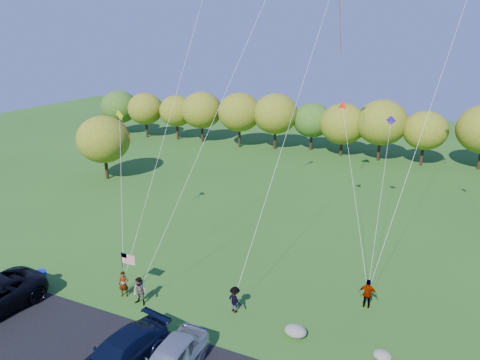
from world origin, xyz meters
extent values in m
plane|color=#295A19|center=(0.00, 0.00, 0.00)|extent=(140.00, 140.00, 0.00)
cylinder|color=#332412|center=(-34.35, 37.22, 1.16)|extent=(0.36, 0.36, 2.33)
ellipsoid|color=#2C5A18|center=(-34.35, 37.22, 4.30)|extent=(6.07, 6.07, 5.47)
cylinder|color=#332412|center=(-30.24, 37.57, 1.23)|extent=(0.36, 0.36, 2.46)
ellipsoid|color=#396F1B|center=(-30.24, 37.57, 4.15)|extent=(5.21, 5.21, 4.69)
cylinder|color=#332412|center=(-24.96, 39.25, 1.33)|extent=(0.36, 0.36, 2.65)
ellipsoid|color=#396F1B|center=(-24.96, 39.25, 4.90)|extent=(6.91, 6.91, 6.22)
cylinder|color=#332412|center=(-20.52, 38.28, 1.47)|extent=(0.36, 0.36, 2.93)
ellipsoid|color=#2C5A18|center=(-20.52, 38.28, 5.10)|extent=(6.65, 6.65, 5.99)
cylinder|color=#332412|center=(-15.44, 39.31, 1.32)|extent=(0.36, 0.36, 2.65)
ellipsoid|color=#2C5A18|center=(-15.44, 39.31, 4.55)|extent=(5.85, 5.85, 5.27)
cylinder|color=#332412|center=(-10.59, 39.22, 1.15)|extent=(0.36, 0.36, 2.30)
ellipsoid|color=#396F1B|center=(-10.59, 39.22, 4.01)|extent=(5.24, 5.24, 4.71)
cylinder|color=#332412|center=(-4.41, 39.98, 1.32)|extent=(0.36, 0.36, 2.63)
ellipsoid|color=#2C5A18|center=(-4.41, 39.98, 4.78)|extent=(6.61, 6.61, 5.95)
cylinder|color=#332412|center=(-0.30, 37.82, 1.17)|extent=(0.36, 0.36, 2.35)
ellipsoid|color=#2C5A18|center=(-0.30, 37.82, 4.07)|extent=(5.29, 5.29, 4.76)
cylinder|color=#332412|center=(4.45, 39.69, 1.18)|extent=(0.36, 0.36, 2.37)
ellipsoid|color=#2C5A18|center=(4.45, 39.69, 4.42)|extent=(6.31, 6.31, 5.68)
cylinder|color=#332412|center=(9.26, 38.28, 1.46)|extent=(0.36, 0.36, 2.92)
ellipsoid|color=#396F1B|center=(9.26, 38.28, 4.81)|extent=(5.82, 5.82, 5.24)
cylinder|color=#332412|center=(14.42, 38.30, 1.53)|extent=(0.36, 0.36, 3.06)
ellipsoid|color=#2C5A18|center=(14.42, 38.30, 5.24)|extent=(6.71, 6.71, 6.04)
cylinder|color=#332412|center=(-22.00, 18.00, 1.30)|extent=(0.36, 0.36, 2.60)
ellipsoid|color=#396F1B|center=(-22.00, 18.00, 4.42)|extent=(5.60, 5.60, 5.04)
imported|color=black|center=(-2.27, -4.15, 0.83)|extent=(3.01, 5.60, 1.54)
imported|color=#4C4C59|center=(-5.93, 0.73, 0.82)|extent=(0.70, 0.59, 1.64)
imported|color=#4C4C59|center=(-4.49, 0.42, 0.88)|extent=(0.87, 0.68, 1.77)
imported|color=#4C4C59|center=(0.83, 2.07, 0.79)|extent=(1.17, 0.95, 1.58)
imported|color=#4C4C59|center=(7.63, 5.57, 0.90)|extent=(1.06, 0.45, 1.80)
cube|color=#163513|center=(-12.17, -0.70, 0.47)|extent=(2.03, 0.28, 0.07)
cube|color=#163513|center=(-12.17, -0.90, 0.81)|extent=(2.02, 0.22, 0.62)
cube|color=#163513|center=(-13.01, -0.70, 0.24)|extent=(0.13, 0.51, 0.47)
cube|color=#163513|center=(-11.32, -0.70, 0.24)|extent=(0.13, 0.51, 0.47)
cylinder|color=#0B15B0|center=(-11.43, -0.45, 0.50)|extent=(0.67, 0.67, 1.00)
cylinder|color=black|center=(-6.27, 1.18, 1.34)|extent=(0.05, 0.05, 2.69)
cube|color=red|center=(-5.79, 1.18, 2.31)|extent=(0.97, 0.64, 0.02)
cube|color=navy|center=(-6.08, 1.19, 2.50)|extent=(0.39, 0.02, 0.30)
ellipsoid|color=#9E9989|center=(4.61, 1.47, 0.30)|extent=(1.19, 0.93, 0.60)
ellipsoid|color=gray|center=(8.98, 1.54, 0.23)|extent=(0.89, 0.74, 0.47)
cone|color=red|center=(3.53, 15.34, 10.06)|extent=(0.91, 0.68, 0.79)
cube|color=#EBFF15|center=(-10.31, 6.99, 9.69)|extent=(0.78, 0.29, 0.78)
cube|color=#3612BB|center=(6.86, 17.81, 8.77)|extent=(0.76, 0.19, 0.75)
camera|label=1|loc=(9.57, -16.74, 15.02)|focal=32.00mm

